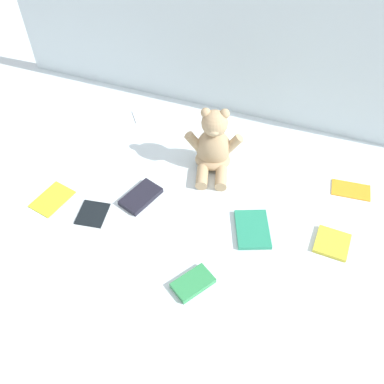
{
  "coord_description": "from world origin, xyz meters",
  "views": [
    {
      "loc": [
        0.28,
        -0.89,
        1.06
      ],
      "look_at": [
        -0.0,
        -0.1,
        0.1
      ],
      "focal_mm": 40.38,
      "sensor_mm": 36.0,
      "label": 1
    }
  ],
  "objects_px": {
    "book_case_0": "(351,190)",
    "book_case_3": "(52,199)",
    "book_case_6": "(141,197)",
    "book_case_1": "(147,114)",
    "book_case_2": "(193,283)",
    "book_case_5": "(92,213)",
    "teddy_bear": "(213,147)",
    "book_case_7": "(252,229)",
    "book_case_4": "(332,243)"
  },
  "relations": [
    {
      "from": "teddy_bear",
      "to": "book_case_2",
      "type": "bearing_deg",
      "value": -93.83
    },
    {
      "from": "book_case_1",
      "to": "book_case_5",
      "type": "distance_m",
      "value": 0.51
    },
    {
      "from": "book_case_4",
      "to": "book_case_7",
      "type": "bearing_deg",
      "value": -79.38
    },
    {
      "from": "book_case_7",
      "to": "book_case_2",
      "type": "bearing_deg",
      "value": -135.9
    },
    {
      "from": "book_case_1",
      "to": "book_case_5",
      "type": "bearing_deg",
      "value": -33.17
    },
    {
      "from": "book_case_1",
      "to": "book_case_2",
      "type": "height_order",
      "value": "book_case_2"
    },
    {
      "from": "book_case_5",
      "to": "book_case_7",
      "type": "bearing_deg",
      "value": 3.87
    },
    {
      "from": "book_case_1",
      "to": "book_case_3",
      "type": "height_order",
      "value": "same"
    },
    {
      "from": "book_case_2",
      "to": "book_case_7",
      "type": "relative_size",
      "value": 0.79
    },
    {
      "from": "book_case_3",
      "to": "book_case_5",
      "type": "bearing_deg",
      "value": -170.91
    },
    {
      "from": "book_case_4",
      "to": "book_case_5",
      "type": "relative_size",
      "value": 1.01
    },
    {
      "from": "book_case_0",
      "to": "book_case_7",
      "type": "distance_m",
      "value": 0.37
    },
    {
      "from": "book_case_5",
      "to": "book_case_6",
      "type": "height_order",
      "value": "book_case_6"
    },
    {
      "from": "book_case_4",
      "to": "book_case_6",
      "type": "relative_size",
      "value": 0.75
    },
    {
      "from": "book_case_4",
      "to": "book_case_7",
      "type": "xyz_separation_m",
      "value": [
        -0.23,
        -0.03,
        0.0
      ]
    },
    {
      "from": "book_case_2",
      "to": "book_case_5",
      "type": "relative_size",
      "value": 1.15
    },
    {
      "from": "book_case_2",
      "to": "book_case_6",
      "type": "distance_m",
      "value": 0.35
    },
    {
      "from": "book_case_0",
      "to": "book_case_6",
      "type": "relative_size",
      "value": 0.93
    },
    {
      "from": "book_case_5",
      "to": "book_case_4",
      "type": "bearing_deg",
      "value": 2.29
    },
    {
      "from": "book_case_6",
      "to": "book_case_7",
      "type": "xyz_separation_m",
      "value": [
        0.37,
        -0.0,
        -0.0
      ]
    },
    {
      "from": "book_case_3",
      "to": "book_case_5",
      "type": "relative_size",
      "value": 1.31
    },
    {
      "from": "book_case_0",
      "to": "book_case_4",
      "type": "bearing_deg",
      "value": 167.54
    },
    {
      "from": "book_case_1",
      "to": "book_case_6",
      "type": "distance_m",
      "value": 0.42
    },
    {
      "from": "book_case_0",
      "to": "book_case_7",
      "type": "xyz_separation_m",
      "value": [
        -0.26,
        -0.27,
        0.0
      ]
    },
    {
      "from": "teddy_bear",
      "to": "book_case_7",
      "type": "height_order",
      "value": "teddy_bear"
    },
    {
      "from": "book_case_2",
      "to": "book_case_5",
      "type": "height_order",
      "value": "book_case_2"
    },
    {
      "from": "book_case_5",
      "to": "book_case_6",
      "type": "relative_size",
      "value": 0.74
    },
    {
      "from": "book_case_5",
      "to": "book_case_0",
      "type": "bearing_deg",
      "value": 17.94
    },
    {
      "from": "book_case_0",
      "to": "book_case_6",
      "type": "xyz_separation_m",
      "value": [
        -0.63,
        -0.27,
        0.0
      ]
    },
    {
      "from": "book_case_3",
      "to": "book_case_7",
      "type": "relative_size",
      "value": 0.91
    },
    {
      "from": "book_case_3",
      "to": "book_case_7",
      "type": "bearing_deg",
      "value": -158.65
    },
    {
      "from": "book_case_2",
      "to": "book_case_6",
      "type": "height_order",
      "value": "same"
    },
    {
      "from": "book_case_2",
      "to": "book_case_1",
      "type": "bearing_deg",
      "value": -23.34
    },
    {
      "from": "book_case_1",
      "to": "book_case_6",
      "type": "relative_size",
      "value": 0.79
    },
    {
      "from": "book_case_0",
      "to": "book_case_3",
      "type": "xyz_separation_m",
      "value": [
        -0.9,
        -0.37,
        0.0
      ]
    },
    {
      "from": "book_case_0",
      "to": "book_case_5",
      "type": "bearing_deg",
      "value": 111.25
    },
    {
      "from": "book_case_2",
      "to": "book_case_6",
      "type": "relative_size",
      "value": 0.84
    },
    {
      "from": "book_case_3",
      "to": "book_case_0",
      "type": "bearing_deg",
      "value": -145.34
    },
    {
      "from": "book_case_4",
      "to": "book_case_1",
      "type": "bearing_deg",
      "value": -112.92
    },
    {
      "from": "book_case_3",
      "to": "book_case_7",
      "type": "height_order",
      "value": "book_case_7"
    },
    {
      "from": "teddy_bear",
      "to": "book_case_6",
      "type": "bearing_deg",
      "value": -143.29
    },
    {
      "from": "book_case_3",
      "to": "book_case_4",
      "type": "relative_size",
      "value": 1.29
    },
    {
      "from": "book_case_3",
      "to": "book_case_4",
      "type": "height_order",
      "value": "book_case_4"
    },
    {
      "from": "book_case_7",
      "to": "book_case_1",
      "type": "bearing_deg",
      "value": 121.41
    },
    {
      "from": "book_case_4",
      "to": "book_case_6",
      "type": "bearing_deg",
      "value": -84.26
    },
    {
      "from": "book_case_6",
      "to": "book_case_7",
      "type": "bearing_deg",
      "value": -161.48
    },
    {
      "from": "book_case_0",
      "to": "book_case_2",
      "type": "xyz_separation_m",
      "value": [
        -0.37,
        -0.5,
        0.0
      ]
    },
    {
      "from": "teddy_bear",
      "to": "book_case_0",
      "type": "bearing_deg",
      "value": -9.51
    },
    {
      "from": "book_case_1",
      "to": "book_case_7",
      "type": "height_order",
      "value": "book_case_7"
    },
    {
      "from": "book_case_1",
      "to": "book_case_6",
      "type": "height_order",
      "value": "book_case_6"
    }
  ]
}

